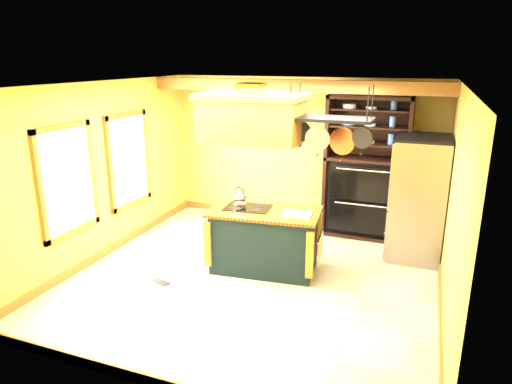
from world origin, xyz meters
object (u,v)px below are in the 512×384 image
Objects in this scene: kitchen_island at (264,239)px; refrigerator at (417,200)px; range_hood at (252,117)px; pot_rack at (331,126)px; hutch at (365,183)px.

kitchen_island is 2.46m from refrigerator.
kitchen_island is 1.14× the size of range_hood.
range_hood is 1.29× the size of pot_rack.
pot_rack is at bearing 0.16° from range_hood.
kitchen_island is at bearing -120.88° from hutch.
range_hood and pot_rack have the same top height.
pot_rack reaches higher than kitchen_island.
range_hood is at bearing -179.84° from pot_rack.
refrigerator is (2.24, 1.30, -1.34)m from range_hood.
range_hood is (-0.20, -0.00, 1.78)m from kitchen_island.
refrigerator is (2.04, 1.30, 0.44)m from kitchen_island.
refrigerator is (1.13, 1.30, -1.27)m from pot_rack.
pot_rack is at bearing -131.07° from refrigerator.
hutch is (-0.88, 0.64, 0.02)m from refrigerator.
hutch reaches higher than kitchen_island.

